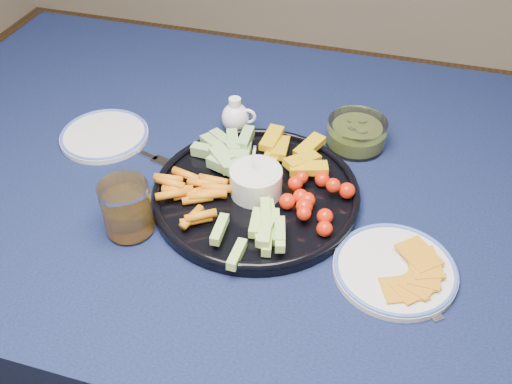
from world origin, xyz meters
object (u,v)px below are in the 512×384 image
(juice_tumbler, at_px, (127,211))
(side_plate_extra, at_px, (104,135))
(dining_table, at_px, (257,198))
(pickle_bowl, at_px, (356,134))
(creamer_pitcher, at_px, (236,117))
(cheese_plate, at_px, (395,268))
(crudite_platter, at_px, (255,189))

(juice_tumbler, distance_m, side_plate_extra, 0.30)
(dining_table, distance_m, pickle_bowl, 0.25)
(creamer_pitcher, xyz_separation_m, juice_tumbler, (-0.09, -0.35, 0.01))
(creamer_pitcher, bearing_deg, cheese_plate, -39.51)
(pickle_bowl, distance_m, juice_tumbler, 0.51)
(pickle_bowl, relative_size, side_plate_extra, 0.66)
(dining_table, relative_size, creamer_pitcher, 20.08)
(crudite_platter, relative_size, side_plate_extra, 2.08)
(creamer_pitcher, bearing_deg, pickle_bowl, 5.28)
(dining_table, relative_size, crudite_platter, 4.22)
(creamer_pitcher, relative_size, pickle_bowl, 0.66)
(cheese_plate, bearing_deg, side_plate_extra, 162.24)
(creamer_pitcher, distance_m, cheese_plate, 0.49)
(creamer_pitcher, xyz_separation_m, pickle_bowl, (0.26, 0.02, -0.01))
(creamer_pitcher, distance_m, pickle_bowl, 0.26)
(dining_table, height_order, creamer_pitcher, creamer_pitcher)
(pickle_bowl, bearing_deg, side_plate_extra, -166.10)
(crudite_platter, distance_m, pickle_bowl, 0.28)
(crudite_platter, relative_size, creamer_pitcher, 4.76)
(crudite_platter, xyz_separation_m, pickle_bowl, (0.16, 0.23, 0.00))
(dining_table, relative_size, cheese_plate, 8.03)
(dining_table, xyz_separation_m, creamer_pitcher, (-0.08, 0.11, 0.12))
(creamer_pitcher, distance_m, juice_tumbler, 0.36)
(pickle_bowl, bearing_deg, creamer_pitcher, -174.72)
(dining_table, bearing_deg, cheese_plate, -34.37)
(creamer_pitcher, xyz_separation_m, cheese_plate, (0.38, -0.31, -0.03))
(dining_table, distance_m, juice_tumbler, 0.32)
(crudite_platter, distance_m, side_plate_extra, 0.38)
(juice_tumbler, bearing_deg, crudite_platter, 36.73)
(creamer_pitcher, distance_m, side_plate_extra, 0.29)
(juice_tumbler, bearing_deg, dining_table, 54.49)
(creamer_pitcher, bearing_deg, juice_tumbler, -104.54)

